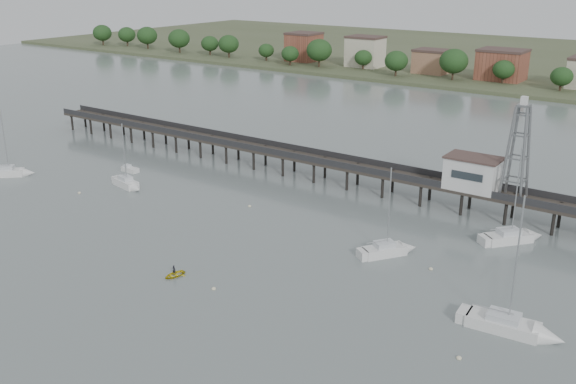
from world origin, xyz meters
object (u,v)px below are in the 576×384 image
sailboat_a (14,173)px  white_tender (130,169)px  sailboat_f (517,237)px  sailboat_d (521,329)px  lattice_tower (518,152)px  yellow_dinghy (174,276)px  pier (336,164)px  sailboat_c (392,250)px  sailboat_b (129,185)px

sailboat_a → white_tender: sailboat_a is taller
sailboat_f → white_tender: size_ratio=4.04×
sailboat_a → sailboat_d: size_ratio=0.80×
lattice_tower → yellow_dinghy: lattice_tower is taller
pier → sailboat_c: (22.09, -21.39, -3.15)m
sailboat_d → white_tender: (-78.59, 15.18, -0.19)m
lattice_tower → sailboat_c: lattice_tower is taller
sailboat_b → sailboat_d: 71.66m
pier → lattice_tower: 32.34m
lattice_tower → sailboat_a: (-83.29, -31.09, -10.46)m
pier → sailboat_b: (-28.61, -23.42, -3.15)m
sailboat_a → sailboat_f: bearing=-26.7°
sailboat_a → sailboat_f: (86.54, 24.13, -0.01)m
sailboat_f → sailboat_c: bearing=178.6°
sailboat_c → sailboat_b: size_ratio=1.07×
sailboat_d → yellow_dinghy: (-40.06, -11.57, -0.63)m
white_tender → sailboat_d: bearing=-9.4°
lattice_tower → sailboat_b: lattice_tower is taller
sailboat_a → sailboat_d: (94.34, -0.79, -0.01)m
sailboat_a → sailboat_d: sailboat_d is taller
pier → white_tender: size_ratio=40.89×
pier → yellow_dinghy: bearing=-86.7°
sailboat_c → white_tender: size_ratio=3.59×
pier → sailboat_d: sailboat_d is taller
pier → sailboat_d: bearing=-36.8°
pier → sailboat_a: bearing=-149.0°
pier → sailboat_f: 35.58m
sailboat_f → yellow_dinghy: 48.71m
pier → sailboat_c: bearing=-44.1°
pier → sailboat_b: 37.10m
sailboat_f → lattice_tower: bearing=64.9°
sailboat_f → yellow_dinghy: (-32.26, -36.49, -0.63)m
white_tender → sailboat_a: bearing=-136.1°
sailboat_c → yellow_dinghy: (-19.61, -22.06, -0.64)m
lattice_tower → yellow_dinghy: bearing=-123.7°
sailboat_b → sailboat_d: sailboat_d is taller
sailboat_a → yellow_dinghy: 55.67m
sailboat_b → sailboat_d: bearing=4.2°
lattice_tower → sailboat_d: (11.05, -31.88, -10.47)m
pier → sailboat_c: size_ratio=11.40×
white_tender → yellow_dinghy: 46.90m
pier → yellow_dinghy: size_ratio=51.56×
sailboat_b → sailboat_f: 65.46m
sailboat_d → white_tender: size_ratio=4.52×
sailboat_c → lattice_tower: bearing=10.8°
lattice_tower → sailboat_a: lattice_tower is taller
pier → sailboat_a: size_ratio=11.28×
white_tender → lattice_tower: bearing=15.4°
pier → lattice_tower: size_ratio=9.68×
sailboat_a → yellow_dinghy: (54.28, -12.36, -0.64)m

